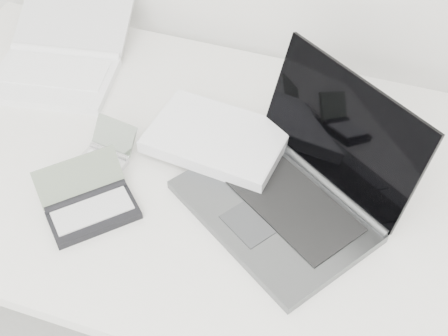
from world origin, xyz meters
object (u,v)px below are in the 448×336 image
(desk, at_px, (244,193))
(palmtop_charcoal, at_px, (90,205))
(netbook_open_white, at_px, (60,62))
(laptop_large, at_px, (265,169))

(desk, distance_m, palmtop_charcoal, 0.32)
(netbook_open_white, bearing_deg, laptop_large, -28.10)
(laptop_large, bearing_deg, netbook_open_white, -165.18)
(desk, relative_size, netbook_open_white, 4.09)
(palmtop_charcoal, bearing_deg, desk, -11.10)
(desk, bearing_deg, palmtop_charcoal, -145.31)
(desk, distance_m, laptop_large, 0.09)
(laptop_large, distance_m, netbook_open_white, 0.59)
(laptop_large, relative_size, netbook_open_white, 1.43)
(desk, relative_size, palmtop_charcoal, 7.43)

